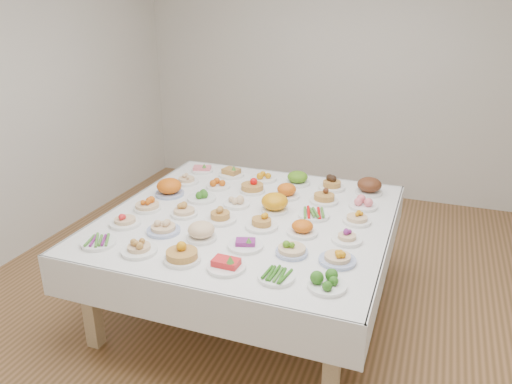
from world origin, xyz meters
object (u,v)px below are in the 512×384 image
(dish_0, at_px, (99,241))
(dish_18, at_px, (169,187))
(display_table, at_px, (249,225))
(dish_35, at_px, (369,186))

(dish_0, height_order, dish_18, dish_18)
(dish_0, bearing_deg, display_table, 45.27)
(display_table, bearing_deg, dish_18, 168.17)
(display_table, height_order, dish_0, dish_0)
(dish_18, bearing_deg, dish_35, 21.59)
(dish_0, relative_size, dish_35, 1.01)
(dish_0, height_order, dish_35, dish_35)
(display_table, distance_m, dish_0, 1.05)
(dish_18, bearing_deg, display_table, -11.83)
(dish_0, relative_size, dish_18, 0.92)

